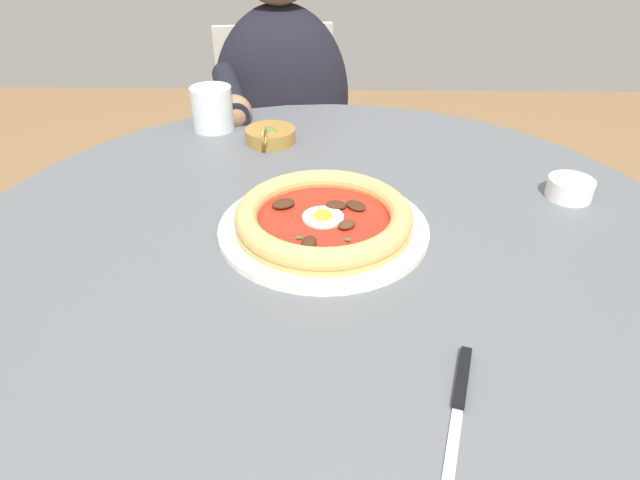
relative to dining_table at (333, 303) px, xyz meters
The scene contains 8 objects.
dining_table is the anchor object (origin of this frame).
pizza_on_plate 0.15m from the dining_table, 155.21° to the right, with size 0.29×0.29×0.04m.
water_glass 0.47m from the dining_table, 121.96° to the left, with size 0.08×0.08×0.08m.
steak_knife 0.35m from the dining_table, 68.14° to the right, with size 0.07×0.20×0.01m.
ramekin_capers 0.41m from the dining_table, 16.18° to the left, with size 0.07×0.07×0.03m.
olive_pan 0.36m from the dining_table, 110.40° to the left, with size 0.09×0.12×0.05m.
diner_person 0.77m from the dining_table, 100.20° to the left, with size 0.38×0.53×1.10m.
cafe_chair_diner 0.90m from the dining_table, 100.07° to the left, with size 0.44×0.44×0.83m.
Camera 1 is at (-0.00, -0.64, 1.16)m, focal length 30.33 mm.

